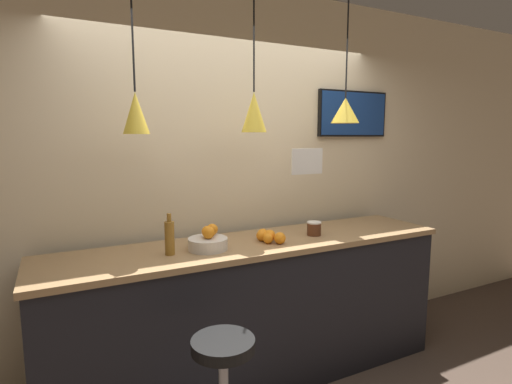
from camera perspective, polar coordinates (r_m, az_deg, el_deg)
back_wall at (r=3.15m, az=-3.59°, el=2.04°), size 8.00×0.06×2.90m
service_counter at (r=3.01m, az=0.00°, el=-16.61°), size 2.90×0.65×1.04m
fruit_bowl at (r=2.64m, az=-6.84°, el=-6.91°), size 0.26×0.26×0.16m
orange_pile at (r=2.81m, az=1.81°, el=-6.34°), size 0.16×0.23×0.08m
juice_bottle at (r=2.55m, az=-12.24°, el=-6.34°), size 0.06×0.06×0.26m
spread_jar at (r=3.02m, az=8.29°, el=-5.18°), size 0.11×0.11×0.10m
pendant_lamp_left at (r=2.51m, az=-16.81°, el=10.93°), size 0.16×0.16×1.01m
pendant_lamp_middle at (r=2.77m, az=-0.29°, el=11.43°), size 0.17×0.17×1.00m
pendant_lamp_right at (r=3.20m, az=12.63°, el=11.38°), size 0.22×0.22×0.93m
mounted_tv at (r=3.71m, az=13.69°, el=10.79°), size 0.73×0.04×0.40m
hanging_menu_board at (r=2.66m, az=7.32°, el=4.37°), size 0.24×0.01×0.17m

